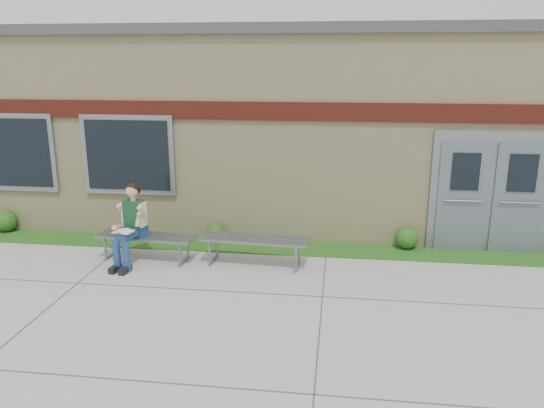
# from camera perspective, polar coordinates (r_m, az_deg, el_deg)

# --- Properties ---
(ground) EXTENTS (80.00, 80.00, 0.00)m
(ground) POSITION_cam_1_polar(r_m,az_deg,el_deg) (7.97, -2.02, -11.08)
(ground) COLOR #9E9E99
(ground) RESTS_ON ground
(grass_strip) EXTENTS (16.00, 0.80, 0.02)m
(grass_strip) POSITION_cam_1_polar(r_m,az_deg,el_deg) (10.34, 0.31, -4.69)
(grass_strip) COLOR #305516
(grass_strip) RESTS_ON ground
(school_building) EXTENTS (16.20, 6.22, 4.20)m
(school_building) POSITION_cam_1_polar(r_m,az_deg,el_deg) (13.17, 2.15, 8.98)
(school_building) COLOR beige
(school_building) RESTS_ON ground
(bench_left) EXTENTS (1.83, 0.65, 0.47)m
(bench_left) POSITION_cam_1_polar(r_m,az_deg,el_deg) (9.91, -13.38, -3.87)
(bench_left) COLOR slate
(bench_left) RESTS_ON ground
(bench_right) EXTENTS (1.96, 0.67, 0.50)m
(bench_right) POSITION_cam_1_polar(r_m,az_deg,el_deg) (9.40, -1.86, -4.33)
(bench_right) COLOR slate
(bench_right) RESTS_ON ground
(girl) EXTENTS (0.54, 0.93, 1.45)m
(girl) POSITION_cam_1_polar(r_m,az_deg,el_deg) (9.67, -14.99, -2.05)
(girl) COLOR navy
(girl) RESTS_ON ground
(shrub_west) EXTENTS (0.46, 0.46, 0.46)m
(shrub_west) POSITION_cam_1_polar(r_m,az_deg,el_deg) (12.53, -26.73, -1.64)
(shrub_west) COLOR #305516
(shrub_west) RESTS_ON grass_strip
(shrub_mid) EXTENTS (0.36, 0.36, 0.36)m
(shrub_mid) POSITION_cam_1_polar(r_m,az_deg,el_deg) (10.72, -6.06, -2.98)
(shrub_mid) COLOR #305516
(shrub_mid) RESTS_ON grass_strip
(shrub_east) EXTENTS (0.43, 0.43, 0.43)m
(shrub_east) POSITION_cam_1_polar(r_m,az_deg,el_deg) (10.52, 14.30, -3.52)
(shrub_east) COLOR #305516
(shrub_east) RESTS_ON grass_strip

